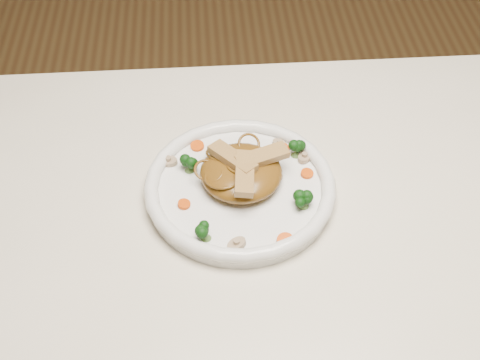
{
  "coord_description": "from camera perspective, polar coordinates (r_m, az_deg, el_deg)",
  "views": [
    {
      "loc": [
        -0.13,
        -0.52,
        1.43
      ],
      "look_at": [
        -0.09,
        0.1,
        0.78
      ],
      "focal_mm": 49.53,
      "sensor_mm": 36.0,
      "label": 1
    }
  ],
  "objects": [
    {
      "name": "plate",
      "position": [
        0.92,
        0.0,
        -0.95
      ],
      "size": [
        0.29,
        0.29,
        0.02
      ],
      "primitive_type": "cylinder",
      "rotation": [
        0.0,
        0.0,
        -0.14
      ],
      "color": "white",
      "rests_on": "table"
    },
    {
      "name": "carrot_4",
      "position": [
        0.85,
        3.94,
        -5.25
      ],
      "size": [
        0.03,
        0.03,
        0.0
      ],
      "primitive_type": "cylinder",
      "rotation": [
        0.0,
        0.0,
        -0.32
      ],
      "color": "#C43D07",
      "rests_on": "plate"
    },
    {
      "name": "noodle_mound",
      "position": [
        0.91,
        0.1,
        0.65
      ],
      "size": [
        0.12,
        0.12,
        0.04
      ],
      "primitive_type": "ellipsoid",
      "rotation": [
        0.0,
        0.0,
        0.09
      ],
      "color": "brown",
      "rests_on": "plate"
    },
    {
      "name": "carrot_3",
      "position": [
        0.97,
        -3.7,
        2.94
      ],
      "size": [
        0.03,
        0.03,
        0.0
      ],
      "primitive_type": "cylinder",
      "rotation": [
        0.0,
        0.0,
        0.36
      ],
      "color": "#C43D07",
      "rests_on": "plate"
    },
    {
      "name": "table",
      "position": [
        0.95,
        5.79,
        -9.51
      ],
      "size": [
        1.2,
        0.8,
        0.75
      ],
      "color": "beige",
      "rests_on": "ground"
    },
    {
      "name": "carrot_2",
      "position": [
        0.93,
        5.8,
        0.55
      ],
      "size": [
        0.02,
        0.02,
        0.0
      ],
      "primitive_type": "cylinder",
      "rotation": [
        0.0,
        0.0,
        -0.25
      ],
      "color": "#C43D07",
      "rests_on": "plate"
    },
    {
      "name": "mushroom_1",
      "position": [
        0.95,
        5.58,
        1.95
      ],
      "size": [
        0.03,
        0.03,
        0.01
      ],
      "primitive_type": "cylinder",
      "rotation": [
        0.0,
        0.0,
        0.98
      ],
      "color": "tan",
      "rests_on": "plate"
    },
    {
      "name": "chicken_c",
      "position": [
        0.88,
        0.4,
        0.57
      ],
      "size": [
        0.03,
        0.08,
        0.01
      ],
      "primitive_type": "cube",
      "rotation": [
        0.0,
        0.0,
        4.62
      ],
      "color": "tan",
      "rests_on": "noodle_mound"
    },
    {
      "name": "chicken_a",
      "position": [
        0.9,
        1.92,
        2.02
      ],
      "size": [
        0.08,
        0.05,
        0.01
      ],
      "primitive_type": "cube",
      "rotation": [
        0.0,
        0.0,
        0.39
      ],
      "color": "tan",
      "rests_on": "noodle_mound"
    },
    {
      "name": "mushroom_3",
      "position": [
        0.97,
        3.45,
        3.07
      ],
      "size": [
        0.04,
        0.04,
        0.01
      ],
      "primitive_type": "cylinder",
      "rotation": [
        0.0,
        0.0,
        2.18
      ],
      "color": "tan",
      "rests_on": "plate"
    },
    {
      "name": "mushroom_0",
      "position": [
        0.84,
        -0.3,
        -5.55
      ],
      "size": [
        0.04,
        0.04,
        0.01
      ],
      "primitive_type": "cylinder",
      "rotation": [
        0.0,
        0.0,
        0.52
      ],
      "color": "tan",
      "rests_on": "plate"
    },
    {
      "name": "chicken_b",
      "position": [
        0.9,
        -0.65,
        1.88
      ],
      "size": [
        0.07,
        0.07,
        0.01
      ],
      "primitive_type": "cube",
      "rotation": [
        0.0,
        0.0,
        2.29
      ],
      "color": "tan",
      "rests_on": "noodle_mound"
    },
    {
      "name": "carrot_0",
      "position": [
        0.96,
        3.62,
        2.63
      ],
      "size": [
        0.03,
        0.03,
        0.0
      ],
      "primitive_type": "cylinder",
      "rotation": [
        0.0,
        0.0,
        -0.26
      ],
      "color": "#C43D07",
      "rests_on": "plate"
    },
    {
      "name": "broccoli_2",
      "position": [
        0.84,
        -2.98,
        -4.4
      ],
      "size": [
        0.03,
        0.03,
        0.03
      ],
      "primitive_type": null,
      "rotation": [
        0.0,
        0.0,
        -0.14
      ],
      "color": "#0E3A0C",
      "rests_on": "plate"
    },
    {
      "name": "carrot_1",
      "position": [
        0.89,
        -4.84,
        -2.1
      ],
      "size": [
        0.02,
        0.02,
        0.0
      ],
      "primitive_type": "cylinder",
      "rotation": [
        0.0,
        0.0,
        0.33
      ],
      "color": "#C43D07",
      "rests_on": "plate"
    },
    {
      "name": "mushroom_2",
      "position": [
        0.95,
        -6.18,
        1.61
      ],
      "size": [
        0.03,
        0.03,
        0.01
      ],
      "primitive_type": "cylinder",
      "rotation": [
        0.0,
        0.0,
        -0.28
      ],
      "color": "tan",
      "rests_on": "plate"
    },
    {
      "name": "broccoli_0",
      "position": [
        0.95,
        4.87,
        2.83
      ],
      "size": [
        0.03,
        0.03,
        0.03
      ],
      "primitive_type": null,
      "rotation": [
        0.0,
        0.0,
        0.13
      ],
      "color": "#0E3A0C",
      "rests_on": "plate"
    },
    {
      "name": "broccoli_3",
      "position": [
        0.88,
        5.55,
        -1.7
      ],
      "size": [
        0.03,
        0.03,
        0.03
      ],
      "primitive_type": null,
      "rotation": [
        0.0,
        0.0,
        0.19
      ],
      "color": "#0E3A0C",
      "rests_on": "plate"
    },
    {
      "name": "broccoli_1",
      "position": [
        0.93,
        -4.4,
        1.39
      ],
      "size": [
        0.03,
        0.03,
        0.03
      ],
      "primitive_type": null,
      "rotation": [
        0.0,
        0.0,
        -0.18
      ],
      "color": "#0E3A0C",
      "rests_on": "plate"
    }
  ]
}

